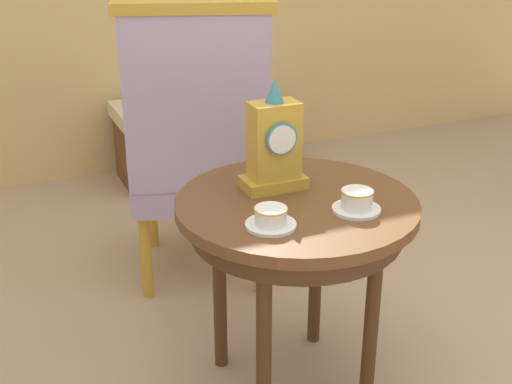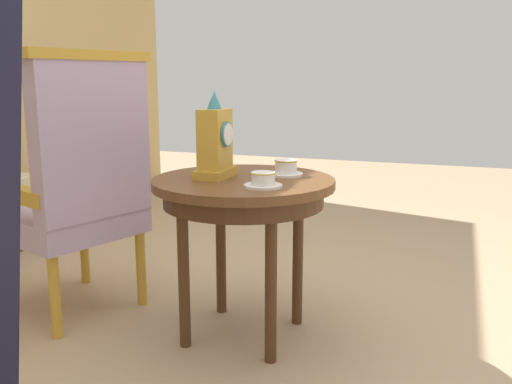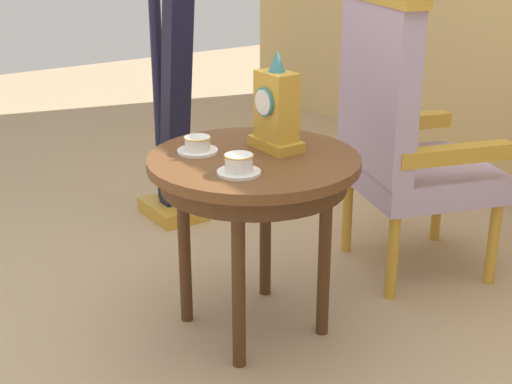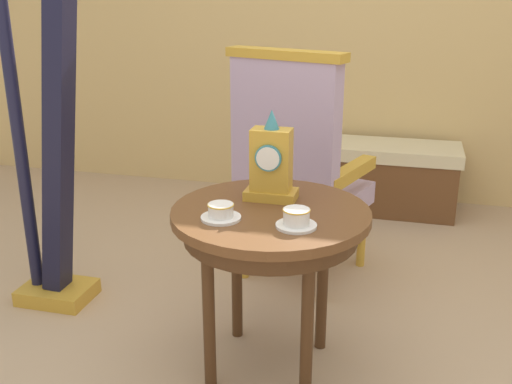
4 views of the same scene
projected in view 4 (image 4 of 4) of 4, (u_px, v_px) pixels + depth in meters
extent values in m
plane|color=tan|center=(264.00, 380.00, 2.25)|extent=(10.00, 10.00, 0.00)
cylinder|color=brown|center=(269.00, 214.00, 2.13)|extent=(0.71, 0.71, 0.03)
cylinder|color=#482B16|center=(269.00, 228.00, 2.15)|extent=(0.63, 0.63, 0.07)
cylinder|color=#482B16|center=(323.00, 279.00, 2.36)|extent=(0.04, 0.04, 0.61)
cylinder|color=#482B16|center=(237.00, 269.00, 2.44)|extent=(0.04, 0.04, 0.61)
cylinder|color=#482B16|center=(209.00, 312.00, 2.12)|extent=(0.04, 0.04, 0.61)
cylinder|color=#482B16|center=(307.00, 326.00, 2.04)|extent=(0.04, 0.04, 0.61)
cylinder|color=white|center=(221.00, 218.00, 2.04)|extent=(0.14, 0.14, 0.01)
cylinder|color=white|center=(221.00, 210.00, 2.03)|extent=(0.09, 0.09, 0.05)
torus|color=gold|center=(221.00, 205.00, 2.02)|extent=(0.09, 0.09, 0.00)
cylinder|color=white|center=(296.00, 226.00, 1.97)|extent=(0.14, 0.14, 0.01)
cylinder|color=white|center=(296.00, 217.00, 1.96)|extent=(0.09, 0.09, 0.05)
torus|color=gold|center=(297.00, 210.00, 1.95)|extent=(0.09, 0.09, 0.00)
cube|color=gold|center=(271.00, 194.00, 2.22)|extent=(0.19, 0.11, 0.04)
cube|color=gold|center=(271.00, 160.00, 2.18)|extent=(0.14, 0.09, 0.23)
cylinder|color=teal|center=(268.00, 158.00, 2.13)|extent=(0.10, 0.01, 0.10)
cylinder|color=white|center=(268.00, 159.00, 2.12)|extent=(0.08, 0.00, 0.08)
cone|color=teal|center=(272.00, 119.00, 2.13)|extent=(0.06, 0.06, 0.07)
cube|color=#B299B7|center=(305.00, 197.00, 2.97)|extent=(0.66, 0.66, 0.11)
cube|color=#B299B7|center=(284.00, 132.00, 2.67)|extent=(0.52, 0.25, 0.64)
cube|color=gold|center=(285.00, 54.00, 2.56)|extent=(0.56, 0.27, 0.04)
cube|color=gold|center=(350.00, 173.00, 2.80)|extent=(0.21, 0.47, 0.06)
cube|color=gold|center=(266.00, 158.00, 3.04)|extent=(0.21, 0.47, 0.06)
cylinder|color=gold|center=(362.00, 235.00, 3.11)|extent=(0.04, 0.04, 0.35)
cylinder|color=gold|center=(288.00, 218.00, 3.34)|extent=(0.04, 0.04, 0.35)
cylinder|color=gold|center=(323.00, 266.00, 2.76)|extent=(0.04, 0.04, 0.35)
cylinder|color=gold|center=(244.00, 245.00, 2.99)|extent=(0.04, 0.04, 0.35)
cube|color=gold|center=(58.00, 292.00, 2.82)|extent=(0.32, 0.24, 0.07)
cylinder|color=#191933|center=(15.00, 111.00, 2.56)|extent=(0.06, 0.06, 1.65)
cube|color=black|center=(59.00, 130.00, 2.54)|extent=(0.28, 0.11, 1.51)
cube|color=beige|center=(386.00, 150.00, 3.83)|extent=(0.93, 0.40, 0.08)
cube|color=brown|center=(384.00, 183.00, 3.90)|extent=(0.89, 0.38, 0.36)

